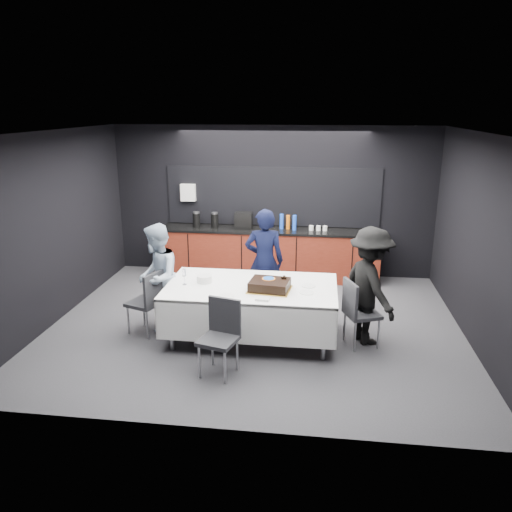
# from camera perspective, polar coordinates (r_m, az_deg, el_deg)

# --- Properties ---
(ground) EXTENTS (6.00, 6.00, 0.00)m
(ground) POSITION_cam_1_polar(r_m,az_deg,el_deg) (7.49, -0.10, -7.94)
(ground) COLOR #3E3E43
(ground) RESTS_ON ground
(room_shell) EXTENTS (6.04, 5.04, 2.82)m
(room_shell) POSITION_cam_1_polar(r_m,az_deg,el_deg) (6.92, -0.11, 6.18)
(room_shell) COLOR white
(room_shell) RESTS_ON ground
(kitchenette) EXTENTS (4.10, 0.64, 2.05)m
(kitchenette) POSITION_cam_1_polar(r_m,az_deg,el_deg) (9.37, 1.56, 0.75)
(kitchenette) COLOR #59190E
(kitchenette) RESTS_ON ground
(party_table) EXTENTS (2.32, 1.32, 0.78)m
(party_table) POSITION_cam_1_polar(r_m,az_deg,el_deg) (6.87, -0.54, -4.47)
(party_table) COLOR #99999E
(party_table) RESTS_ON ground
(cake_assembly) EXTENTS (0.60, 0.51, 0.17)m
(cake_assembly) POSITION_cam_1_polar(r_m,az_deg,el_deg) (6.64, 1.57, -3.34)
(cake_assembly) COLOR gold
(cake_assembly) RESTS_ON party_table
(plate_stack) EXTENTS (0.21, 0.21, 0.10)m
(plate_stack) POSITION_cam_1_polar(r_m,az_deg,el_deg) (6.97, -5.92, -2.60)
(plate_stack) COLOR white
(plate_stack) RESTS_ON party_table
(loose_plate_near) EXTENTS (0.22, 0.22, 0.01)m
(loose_plate_near) POSITION_cam_1_polar(r_m,az_deg,el_deg) (6.44, -3.42, -4.63)
(loose_plate_near) COLOR white
(loose_plate_near) RESTS_ON party_table
(loose_plate_right_a) EXTENTS (0.19, 0.19, 0.01)m
(loose_plate_right_a) POSITION_cam_1_polar(r_m,az_deg,el_deg) (6.83, 6.03, -3.41)
(loose_plate_right_a) COLOR white
(loose_plate_right_a) RESTS_ON party_table
(loose_plate_right_b) EXTENTS (0.20, 0.20, 0.01)m
(loose_plate_right_b) POSITION_cam_1_polar(r_m,az_deg,el_deg) (6.59, 5.84, -4.17)
(loose_plate_right_b) COLOR white
(loose_plate_right_b) RESTS_ON party_table
(loose_plate_far) EXTENTS (0.19, 0.19, 0.01)m
(loose_plate_far) POSITION_cam_1_polar(r_m,az_deg,el_deg) (7.08, 0.50, -2.56)
(loose_plate_far) COLOR white
(loose_plate_far) RESTS_ON party_table
(fork_pile) EXTENTS (0.19, 0.13, 0.03)m
(fork_pile) POSITION_cam_1_polar(r_m,az_deg,el_deg) (6.32, 0.77, -4.93)
(fork_pile) COLOR white
(fork_pile) RESTS_ON party_table
(champagne_flute) EXTENTS (0.06, 0.06, 0.22)m
(champagne_flute) POSITION_cam_1_polar(r_m,az_deg,el_deg) (6.87, -8.22, -2.00)
(champagne_flute) COLOR white
(champagne_flute) RESTS_ON party_table
(chair_left) EXTENTS (0.54, 0.54, 0.92)m
(chair_left) POSITION_cam_1_polar(r_m,az_deg,el_deg) (7.20, -12.18, -4.75)
(chair_left) COLOR #29292D
(chair_left) RESTS_ON ground
(chair_right) EXTENTS (0.54, 0.54, 0.92)m
(chair_right) POSITION_cam_1_polar(r_m,az_deg,el_deg) (6.83, 11.48, -5.91)
(chair_right) COLOR #29292D
(chair_right) RESTS_ON ground
(chair_near) EXTENTS (0.52, 0.52, 0.92)m
(chair_near) POSITION_cam_1_polar(r_m,az_deg,el_deg) (6.07, -4.03, -8.58)
(chair_near) COLOR #29292D
(chair_near) RESTS_ON ground
(person_center) EXTENTS (0.64, 0.46, 1.65)m
(person_center) POSITION_cam_1_polar(r_m,az_deg,el_deg) (7.71, 0.96, -0.60)
(person_center) COLOR black
(person_center) RESTS_ON ground
(person_left) EXTENTS (0.70, 0.84, 1.55)m
(person_left) POSITION_cam_1_polar(r_m,az_deg,el_deg) (7.30, -11.20, -2.39)
(person_left) COLOR #A0B4CA
(person_left) RESTS_ON ground
(person_right) EXTENTS (1.00, 1.20, 1.62)m
(person_right) POSITION_cam_1_polar(r_m,az_deg,el_deg) (6.89, 12.88, -3.36)
(person_right) COLOR black
(person_right) RESTS_ON ground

